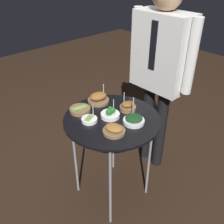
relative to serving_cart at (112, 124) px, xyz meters
The scene contains 10 objects.
ground_plane 0.71m from the serving_cart, ahead, with size 8.00×8.00×0.00m, color black.
serving_cart is the anchor object (origin of this frame).
bowl_spinach_front_left 0.18m from the serving_cart, 25.13° to the left, with size 0.15×0.15×0.18m.
bowl_roast_back_left 0.27m from the serving_cart, 162.67° to the left, with size 0.17×0.17×0.15m.
bowl_broccoli_back_right 0.09m from the serving_cart, behind, with size 0.14×0.14×0.12m.
bowl_asparagus_mid_right 0.18m from the serving_cart, 117.51° to the right, with size 0.11×0.11×0.13m.
bowl_roast_center 0.18m from the serving_cart, 90.02° to the left, with size 0.12×0.12×0.15m.
bowl_asparagus_mid_left 0.26m from the serving_cart, 153.01° to the right, with size 0.15×0.15×0.04m.
bowl_roast_far_rim 0.19m from the serving_cart, 38.38° to the right, with size 0.15×0.15×0.06m.
waiter_figure 0.65m from the serving_cart, 94.26° to the left, with size 0.60×0.23×1.63m.
Camera 1 is at (1.09, -1.00, 1.76)m, focal length 40.00 mm.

